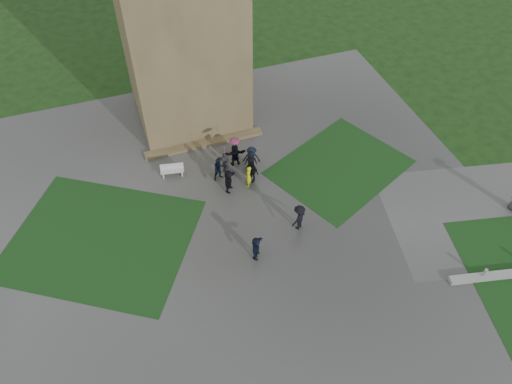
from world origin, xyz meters
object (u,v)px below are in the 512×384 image
object	(u,v)px
tower	(178,4)
bench	(172,170)
pedestrian_mid	(256,248)
pedestrian_near	(299,217)

from	to	relation	value
tower	bench	xyz separation A→B (m)	(-2.97, -6.83, -8.50)
pedestrian_mid	pedestrian_near	xyz separation A→B (m)	(3.30, 1.27, 0.12)
pedestrian_near	pedestrian_mid	bearing A→B (deg)	-11.72
bench	pedestrian_mid	size ratio (longest dim) A/B	1.00
pedestrian_mid	bench	bearing A→B (deg)	52.43
tower	bench	size ratio (longest dim) A/B	10.67
bench	pedestrian_near	distance (m)	9.82
tower	pedestrian_near	distance (m)	16.65
tower	pedestrian_near	size ratio (longest dim) A/B	9.30
tower	bench	bearing A→B (deg)	-113.48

